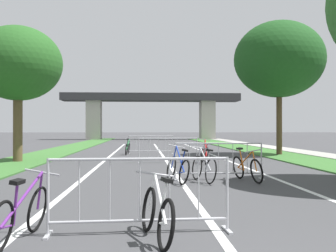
{
  "coord_description": "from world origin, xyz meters",
  "views": [
    {
      "loc": [
        -1.03,
        -1.82,
        1.45
      ],
      "look_at": [
        0.29,
        19.69,
        1.59
      ],
      "focal_mm": 43.22,
      "sensor_mm": 36.0,
      "label": 1
    }
  ],
  "objects": [
    {
      "name": "bicycle_white_2",
      "position": [
        -0.86,
        3.41,
        0.35
      ],
      "size": [
        0.54,
        1.59,
        0.87
      ],
      "rotation": [
        0.0,
        0.0,
        0.2
      ],
      "color": "black",
      "rests_on": "ground"
    },
    {
      "name": "bicycle_blue_0",
      "position": [
        -0.11,
        8.99,
        0.38
      ],
      "size": [
        0.6,
        1.74,
        1.02
      ],
      "rotation": [
        0.0,
        0.0,
        0.24
      ],
      "color": "black",
      "rests_on": "ground"
    },
    {
      "name": "bicycle_silver_3",
      "position": [
        0.62,
        9.1,
        0.39
      ],
      "size": [
        0.56,
        1.63,
        0.96
      ],
      "rotation": [
        0.0,
        0.0,
        0.25
      ],
      "color": "black",
      "rests_on": "ground"
    },
    {
      "name": "bicycle_orange_6",
      "position": [
        1.81,
        9.13,
        0.37
      ],
      "size": [
        0.52,
        1.76,
        0.92
      ],
      "rotation": [
        0.0,
        0.0,
        3.35
      ],
      "color": "black",
      "rests_on": "ground"
    },
    {
      "name": "lane_stripe_left_lane",
      "position": [
        -2.78,
        18.05,
        0.0
      ],
      "size": [
        0.14,
        36.1,
        0.01
      ],
      "primitive_type": "cube",
      "color": "silver",
      "rests_on": "ground"
    },
    {
      "name": "grass_verge_right",
      "position": [
        6.35,
        25.53,
        0.03
      ],
      "size": [
        2.6,
        62.4,
        0.05
      ],
      "primitive_type": "cube",
      "color": "#386B2D",
      "rests_on": "ground"
    },
    {
      "name": "bicycle_red_1",
      "position": [
        1.52,
        14.83,
        0.38
      ],
      "size": [
        0.51,
        1.68,
        1.03
      ],
      "rotation": [
        0.0,
        0.0,
        -0.0
      ],
      "color": "black",
      "rests_on": "ground"
    },
    {
      "name": "bicycle_purple_5",
      "position": [
        -2.58,
        3.39,
        0.37
      ],
      "size": [
        0.57,
        1.74,
        0.9
      ],
      "rotation": [
        0.0,
        0.0,
        -0.13
      ],
      "color": "black",
      "rests_on": "ground"
    },
    {
      "name": "tree_left_oak_near",
      "position": [
        -6.41,
        15.85,
        4.22
      ],
      "size": [
        3.76,
        3.76,
        5.85
      ],
      "color": "brown",
      "rests_on": "ground"
    },
    {
      "name": "lane_stripe_center",
      "position": [
        0.0,
        18.05,
        0.0
      ],
      "size": [
        0.14,
        36.1,
        0.01
      ],
      "primitive_type": "cube",
      "color": "silver",
      "rests_on": "ground"
    },
    {
      "name": "bicycle_green_4",
      "position": [
        -1.9,
        20.72,
        0.35
      ],
      "size": [
        0.51,
        1.64,
        0.91
      ],
      "rotation": [
        0.0,
        0.0,
        -0.1
      ],
      "color": "black",
      "rests_on": "ground"
    },
    {
      "name": "crowd_barrier_second",
      "position": [
        1.11,
        9.56,
        0.52
      ],
      "size": [
        2.54,
        0.46,
        1.05
      ],
      "rotation": [
        0.0,
        0.0,
        -0.01
      ],
      "color": "#ADADB2",
      "rests_on": "ground"
    },
    {
      "name": "crowd_barrier_fourth",
      "position": [
        -0.61,
        21.12,
        0.52
      ],
      "size": [
        2.54,
        0.44,
        1.05
      ],
      "rotation": [
        0.0,
        0.0,
        -0.0
      ],
      "color": "#ADADB2",
      "rests_on": "ground"
    },
    {
      "name": "sidewalk_path_right",
      "position": [
        8.51,
        25.53,
        0.04
      ],
      "size": [
        1.71,
        62.4,
        0.08
      ],
      "primitive_type": "cube",
      "color": "#9E9B93",
      "rests_on": "ground"
    },
    {
      "name": "tree_right_pine_near",
      "position": [
        6.35,
        19.71,
        5.21
      ],
      "size": [
        4.88,
        4.88,
        7.29
      ],
      "color": "#4C3823",
      "rests_on": "ground"
    },
    {
      "name": "crowd_barrier_nearest",
      "position": [
        -1.08,
        3.78,
        0.52
      ],
      "size": [
        2.55,
        0.57,
        1.05
      ],
      "rotation": [
        0.0,
        0.0,
        0.05
      ],
      "color": "#ADADB2",
      "rests_on": "ground"
    },
    {
      "name": "lane_stripe_right_lane",
      "position": [
        2.78,
        18.05,
        0.0
      ],
      "size": [
        0.14,
        36.1,
        0.01
      ],
      "primitive_type": "cube",
      "color": "silver",
      "rests_on": "ground"
    },
    {
      "name": "crowd_barrier_third",
      "position": [
        0.02,
        15.34,
        0.52
      ],
      "size": [
        2.54,
        0.47,
        1.05
      ],
      "rotation": [
        0.0,
        0.0,
        0.01
      ],
      "color": "#ADADB2",
      "rests_on": "ground"
    },
    {
      "name": "grass_verge_left",
      "position": [
        -6.35,
        25.53,
        0.03
      ],
      "size": [
        2.6,
        62.4,
        0.05
      ],
      "primitive_type": "cube",
      "color": "#386B2D",
      "rests_on": "ground"
    },
    {
      "name": "overpass_bridge",
      "position": [
        0.0,
        51.57,
        4.43
      ],
      "size": [
        23.28,
        3.38,
        6.05
      ],
      "color": "#2D2D30",
      "rests_on": "ground"
    }
  ]
}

